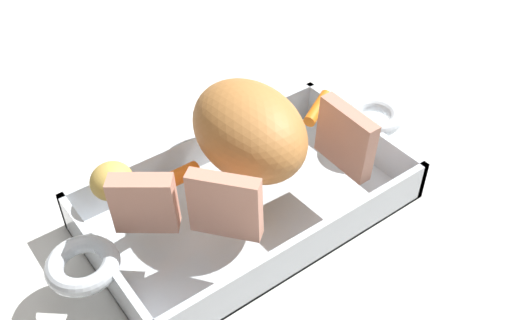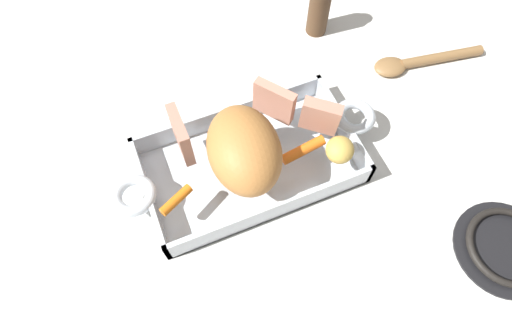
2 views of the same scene
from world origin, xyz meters
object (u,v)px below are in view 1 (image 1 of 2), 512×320
at_px(roasting_dish, 248,200).
at_px(baby_carrot_northwest, 168,181).
at_px(roast_slice_thick, 225,205).
at_px(roast_slice_outer, 346,138).
at_px(roast_slice_thin, 145,204).
at_px(baby_carrot_southeast, 318,108).
at_px(pork_roast, 249,130).
at_px(potato_near_roast, 112,181).

bearing_deg(roasting_dish, baby_carrot_northwest, -23.81).
relative_size(roast_slice_thick, roast_slice_outer, 0.96).
bearing_deg(roast_slice_thin, roast_slice_outer, 168.03).
height_order(roasting_dish, baby_carrot_southeast, baby_carrot_southeast).
bearing_deg(pork_roast, roast_slice_thick, 41.31).
height_order(pork_roast, roast_slice_thick, pork_roast).
distance_m(roast_slice_outer, baby_carrot_northwest, 0.19).
height_order(roast_slice_outer, potato_near_roast, roast_slice_outer).
xyz_separation_m(baby_carrot_northwest, potato_near_roast, (0.05, -0.03, 0.01)).
bearing_deg(baby_carrot_northwest, baby_carrot_southeast, -178.61).
xyz_separation_m(pork_roast, baby_carrot_southeast, (-0.12, -0.02, -0.04)).
bearing_deg(roast_slice_outer, potato_near_roast, -25.92).
bearing_deg(baby_carrot_southeast, pork_roast, 10.42).
relative_size(pork_roast, baby_carrot_northwest, 2.08).
height_order(roasting_dish, baby_carrot_northwest, baby_carrot_northwest).
bearing_deg(roast_slice_outer, roast_slice_thin, -11.97).
distance_m(baby_carrot_northwest, potato_near_roast, 0.06).
relative_size(roasting_dish, baby_carrot_northwest, 6.20).
relative_size(baby_carrot_northwest, potato_near_roast, 1.55).
height_order(roast_slice_thick, roast_slice_thin, roast_slice_thick).
bearing_deg(baby_carrot_southeast, potato_near_roast, -4.54).
bearing_deg(roast_slice_thick, potato_near_roast, -60.23).
distance_m(baby_carrot_southeast, potato_near_roast, 0.26).
height_order(baby_carrot_southeast, potato_near_roast, potato_near_roast).
bearing_deg(baby_carrot_southeast, baby_carrot_northwest, 1.39).
bearing_deg(pork_roast, baby_carrot_northwest, -10.18).
bearing_deg(baby_carrot_southeast, roast_slice_thin, 9.18).
relative_size(pork_roast, roast_slice_thin, 2.47).
relative_size(roast_slice_thin, baby_carrot_southeast, 1.10).
relative_size(roasting_dish, roast_slice_thin, 7.38).
relative_size(roast_slice_thick, baby_carrot_southeast, 1.24).
bearing_deg(roast_slice_thin, roast_slice_thick, 139.31).
xyz_separation_m(roast_slice_thick, roast_slice_outer, (-0.15, -0.00, 0.00)).
xyz_separation_m(roasting_dish, baby_carrot_northwest, (0.08, -0.03, 0.04)).
bearing_deg(roasting_dish, roast_slice_thick, 39.03).
xyz_separation_m(roast_slice_thin, potato_near_roast, (0.01, -0.06, -0.01)).
height_order(roasting_dish, pork_roast, pork_roast).
bearing_deg(roast_slice_thin, potato_near_roast, -84.42).
xyz_separation_m(roast_slice_thick, baby_carrot_northwest, (0.01, -0.08, -0.03)).
xyz_separation_m(roast_slice_outer, potato_near_roast, (0.22, -0.11, -0.02)).
relative_size(roast_slice_outer, potato_near_roast, 1.54).
relative_size(roasting_dish, pork_roast, 2.98).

